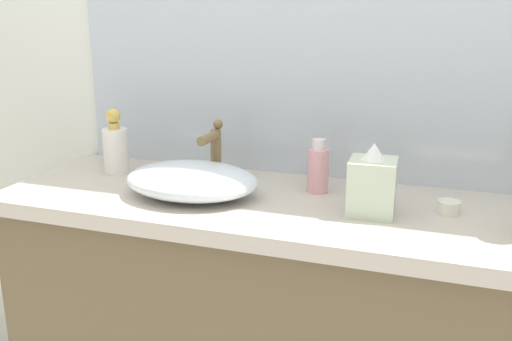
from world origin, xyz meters
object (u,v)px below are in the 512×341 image
at_px(tissue_box, 372,184).
at_px(candle_jar, 449,207).
at_px(sink_basin, 192,180).
at_px(perfume_bottle, 318,168).
at_px(lotion_bottle, 115,147).

height_order(tissue_box, candle_jar, tissue_box).
height_order(sink_basin, candle_jar, sink_basin).
bearing_deg(perfume_bottle, tissue_box, -37.71).
bearing_deg(perfume_bottle, lotion_bottle, -178.10).
xyz_separation_m(lotion_bottle, perfume_bottle, (0.62, 0.02, -0.02)).
relative_size(perfume_bottle, candle_jar, 2.72).
relative_size(sink_basin, perfume_bottle, 2.47).
bearing_deg(sink_basin, perfume_bottle, 25.65).
distance_m(lotion_bottle, perfume_bottle, 0.62).
distance_m(sink_basin, perfume_bottle, 0.34).
relative_size(perfume_bottle, tissue_box, 0.83).
bearing_deg(lotion_bottle, tissue_box, -7.67).
distance_m(perfume_bottle, candle_jar, 0.35).
height_order(perfume_bottle, candle_jar, perfume_bottle).
relative_size(lotion_bottle, perfume_bottle, 1.34).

